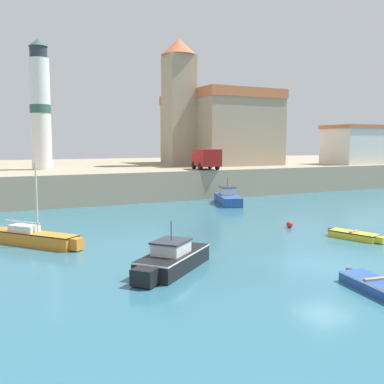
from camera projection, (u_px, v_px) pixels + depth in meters
ground_plane at (324, 265)px, 21.68m from camera, size 200.00×200.00×0.00m
quay_seawall at (92, 175)px, 61.53m from camera, size 120.00×40.00×3.02m
motorboat_blue_1 at (228, 198)px, 43.36m from camera, size 3.34×6.04×2.59m
dinghy_yellow_2 at (355, 235)px, 27.61m from camera, size 1.82×3.60×0.51m
motorboat_black_3 at (172, 259)px, 20.78m from camera, size 5.10×4.60×2.33m
sailboat_orange_4 at (33, 237)px, 25.95m from camera, size 4.73×5.69×4.79m
dinghy_blue_5 at (377, 286)px, 17.84m from camera, size 1.72×3.90×0.53m
mooring_buoy at (290, 225)px, 31.26m from camera, size 0.46×0.46×0.46m
church at (215, 126)px, 61.24m from camera, size 14.90×16.04×15.69m
lighthouse at (40, 107)px, 47.89m from camera, size 2.20×2.20×13.76m
harbor_shed_near_wharf at (354, 145)px, 61.05m from camera, size 7.65×5.85×5.25m
truck_on_quay at (206, 158)px, 48.58m from camera, size 2.76×4.58×2.20m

